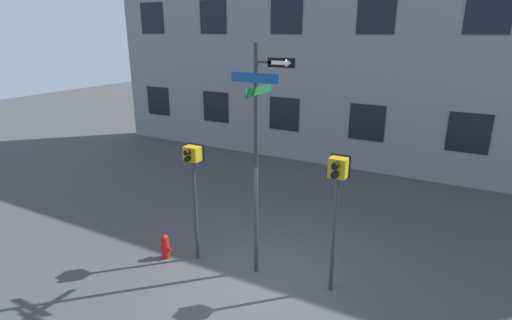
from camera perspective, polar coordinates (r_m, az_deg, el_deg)
ground_plane at (r=9.00m, az=0.96°, el=-17.39°), size 60.00×60.00×0.00m
building_facade at (r=15.65m, az=17.07°, el=19.32°), size 24.00×0.64×11.59m
street_sign_pole at (r=8.17m, az=0.34°, el=1.98°), size 1.35×1.08×5.00m
pedestrian_signal_left at (r=9.04m, az=-8.92°, el=-1.66°), size 0.42×0.40×2.82m
pedestrian_signal_right at (r=7.89m, az=11.48°, el=-3.88°), size 0.40×0.40×2.95m
fire_hydrant at (r=10.00m, az=-12.81°, el=-11.98°), size 0.35×0.19×0.61m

